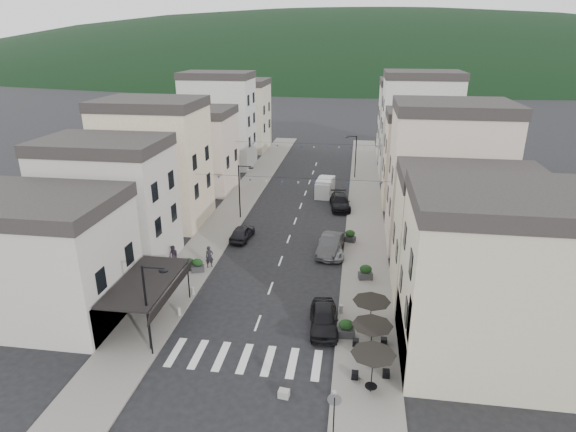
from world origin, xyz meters
The scene contains 31 objects.
ground centered at (0.00, 0.00, 0.00)m, with size 700.00×700.00×0.00m, color black.
sidewalk_left centered at (-7.50, 32.00, 0.06)m, with size 4.00×76.00×0.12m, color slate.
sidewalk_right centered at (7.50, 32.00, 0.06)m, with size 4.00×76.00×0.12m, color slate.
hill_backdrop centered at (0.00, 300.00, 0.00)m, with size 640.00×360.00×70.00m, color black.
boutique_building centered at (-15.50, 5.00, 4.00)m, with size 12.00×8.00×8.00m, color beige.
bistro_building centered at (14.50, 4.00, 5.00)m, with size 10.00×8.00×10.00m, color #C1B49A.
boutique_awning centered at (-7.25, 5.00, 3.11)m, with size 3.77×7.50×3.28m.
buildings_row_left centered at (-14.50, 37.75, 6.12)m, with size 10.20×54.16×14.00m.
buildings_row_right centered at (14.50, 36.59, 6.32)m, with size 10.20×54.16×14.50m.
cafe_terrace centered at (7.70, 2.80, 2.36)m, with size 2.50×8.10×2.53m.
streetlamp_left_near centered at (-5.82, 2.00, 3.70)m, with size 1.70×0.56×6.00m.
streetlamp_left_far centered at (-5.82, 26.00, 3.70)m, with size 1.70×0.56×6.00m.
streetlamp_right_far centered at (5.82, 44.00, 3.70)m, with size 1.70×0.56×6.00m.
traffic_sign centered at (5.80, -3.50, 1.93)m, with size 0.70×0.07×2.70m.
bollards centered at (0.00, 5.50, 0.42)m, with size 11.66×10.26×0.60m.
bunting_near centered at (0.00, 22.00, 5.65)m, with size 19.00×0.28×0.62m.
bunting_far centered at (0.00, 38.00, 5.65)m, with size 19.00×0.28×0.62m.
parked_car_a centered at (4.60, 6.00, 0.80)m, with size 1.88×4.68×1.59m, color black.
parked_car_b centered at (4.26, 18.32, 0.84)m, with size 1.77×5.07×1.67m, color #373739.
parked_car_c centered at (4.36, 17.95, 0.63)m, with size 2.11×4.57×1.27m, color gray.
parked_car_d centered at (4.60, 30.85, 0.76)m, with size 2.14×5.27×1.53m, color black.
parked_car_e centered at (-4.52, 20.33, 0.71)m, with size 1.67×4.16×1.42m, color black.
delivery_van centered at (2.50, 35.64, 1.09)m, with size 2.27×4.80×2.23m.
pedestrian_a centered at (-5.80, 13.72, 1.08)m, with size 0.70×0.46×1.92m, color black.
pedestrian_b centered at (-8.97, 13.58, 1.03)m, with size 0.89×0.69×1.83m, color #28212C.
concrete_block_b centered at (2.93, -1.00, 0.23)m, with size 0.60×0.45×0.45m, color #999691.
planter_la centered at (-7.34, 12.99, 0.64)m, with size 1.05×0.73×1.06m.
planter_lb centered at (-6.55, 12.73, 0.69)m, with size 1.18×0.87×1.18m.
planter_ra centered at (6.14, 5.09, 0.74)m, with size 1.19×0.72×1.28m.
planter_rb centered at (7.46, 13.47, 0.73)m, with size 1.23×0.84×1.26m.
planter_rc centered at (6.00, 20.97, 0.71)m, with size 1.18×0.82×1.21m.
Camera 1 is at (6.27, -22.22, 18.79)m, focal length 30.00 mm.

